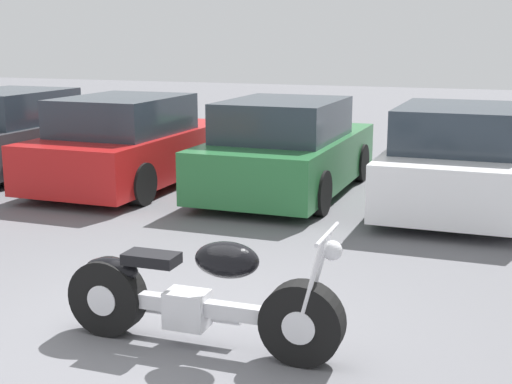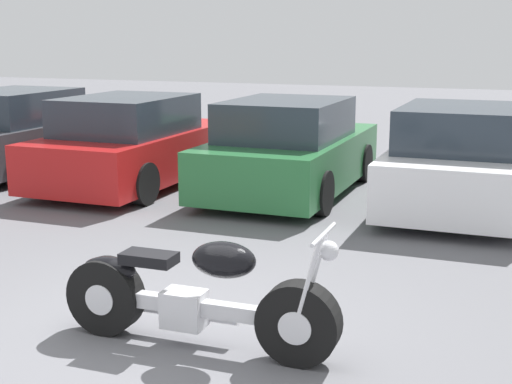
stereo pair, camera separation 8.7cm
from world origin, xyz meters
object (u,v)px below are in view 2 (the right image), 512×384
Objects in this scene: parked_car_red at (134,144)px; parked_car_green at (290,150)px; motorcycle at (195,297)px; parked_car_dark_grey at (21,133)px; parked_car_white at (462,161)px.

parked_car_red is 1.00× the size of parked_car_green.
motorcycle is 6.54m from parked_car_red.
parked_car_red and parked_car_green have the same top height.
parked_car_white is at bearing -0.85° from parked_car_dark_grey.
parked_car_red reaches higher than motorcycle.
motorcycle is 5.81m from parked_car_green.
motorcycle is 5.87m from parked_car_white.
parked_car_red is 2.64m from parked_car_green.
parked_car_white reaches higher than motorcycle.
motorcycle is 0.56× the size of parked_car_green.
motorcycle is at bearing -78.96° from parked_car_green.
motorcycle is 0.56× the size of parked_car_red.
motorcycle is 0.56× the size of parked_car_white.
parked_car_white is (7.85, -0.12, 0.00)m from parked_car_dark_grey.
parked_car_red is at bearing 124.80° from motorcycle.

